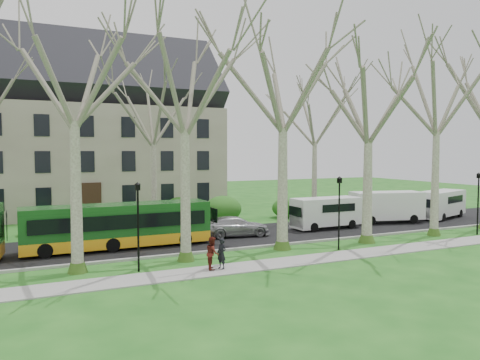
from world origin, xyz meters
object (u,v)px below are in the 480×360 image
bus_follow (119,225)px  pedestrian_a (222,254)px  pedestrian_b (212,253)px  sedan (236,226)px  van_b (387,207)px  van_c (441,204)px  van_a (326,213)px

bus_follow → pedestrian_a: bearing=-63.6°
pedestrian_a → pedestrian_b: bearing=-123.1°
sedan → pedestrian_a: size_ratio=3.08×
van_b → van_c: van_b is taller
bus_follow → van_b: bearing=1.8°
pedestrian_b → van_a: bearing=-41.9°
van_a → pedestrian_b: (-12.31, -7.74, -0.35)m
pedestrian_a → bus_follow: bearing=-175.6°
van_a → van_c: size_ratio=0.97×
van_a → van_b: (6.18, 0.30, 0.10)m
van_b → pedestrian_b: van_b is taller
pedestrian_a → van_a: bearing=100.8°
sedan → van_a: size_ratio=0.88×
bus_follow → van_c: (27.83, 0.82, -0.18)m
sedan → van_a: (7.52, 0.05, 0.48)m
pedestrian_b → pedestrian_a: bearing=-84.5°
van_a → pedestrian_a: (-11.86, -7.83, -0.40)m
van_b → van_c: size_ratio=1.05×
bus_follow → pedestrian_b: (3.23, -7.14, -0.56)m
van_a → van_c: (12.29, 0.22, 0.03)m
bus_follow → van_c: size_ratio=2.01×
sedan → van_b: 13.72m
sedan → pedestrian_a: bearing=159.2°
sedan → pedestrian_a: pedestrian_a is taller
van_a → van_b: size_ratio=0.92×
van_a → van_b: bearing=2.7°
sedan → van_a: 7.54m
pedestrian_a → pedestrian_b: (-0.45, 0.08, 0.05)m
pedestrian_a → pedestrian_b: 0.46m
sedan → van_b: van_b is taller
van_b → pedestrian_a: bearing=-142.0°
van_a → pedestrian_b: size_ratio=3.27×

